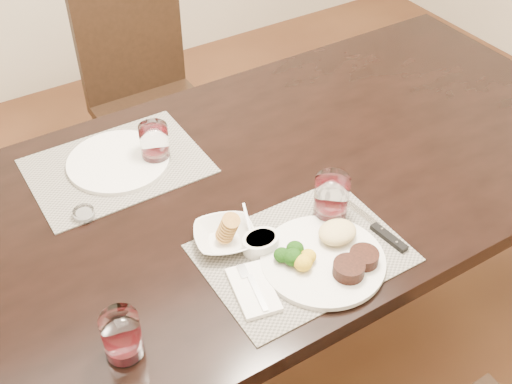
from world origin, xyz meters
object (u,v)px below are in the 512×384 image
chair_far (147,91)px  cracker_bowl (224,236)px  far_plate (118,161)px  wine_glass_near (331,199)px  dinner_plate (329,256)px  steak_knife (381,231)px

chair_far → cracker_bowl: bearing=-103.6°
chair_far → far_plate: chair_far is taller
far_plate → wine_glass_near: bearing=-52.2°
cracker_bowl → wine_glass_near: size_ratio=1.56×
chair_far → wine_glass_near: (0.01, -1.15, 0.30)m
chair_far → dinner_plate: size_ratio=3.13×
cracker_bowl → dinner_plate: bearing=-45.7°
chair_far → cracker_bowl: chair_far is taller
chair_far → steak_knife: 1.29m
dinner_plate → cracker_bowl: bearing=159.3°
steak_knife → wine_glass_near: bearing=114.9°
chair_far → steak_knife: chair_far is taller
dinner_plate → steak_knife: bearing=27.9°
cracker_bowl → far_plate: 0.43m
chair_far → cracker_bowl: size_ratio=4.93×
steak_knife → far_plate: bearing=120.6°
steak_knife → cracker_bowl: cracker_bowl is taller
chair_far → dinner_plate: (-0.09, -1.27, 0.27)m
steak_knife → wine_glass_near: (-0.07, 0.11, 0.05)m
dinner_plate → steak_knife: (0.16, 0.01, -0.01)m
chair_far → dinner_plate: bearing=-94.1°
steak_knife → chair_far: bearing=87.4°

